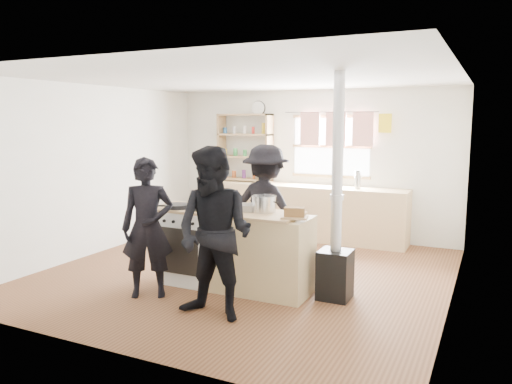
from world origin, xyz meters
TOP-DOWN VIEW (x-y plane):
  - ground at (0.00, 0.00)m, footprint 5.00×5.00m
  - back_counter at (0.00, 2.22)m, footprint 3.40×0.55m
  - shelving_unit at (-1.20, 2.34)m, footprint 1.00×0.28m
  - thermos at (0.89, 2.22)m, footprint 0.10×0.10m
  - cooking_island at (0.14, -0.55)m, footprint 1.97×0.64m
  - skillet_greens at (-0.57, -0.68)m, footprint 0.40×0.40m
  - roast_tray at (0.17, -0.50)m, footprint 0.40×0.37m
  - stockpot_stove at (-0.31, -0.39)m, footprint 0.22×0.22m
  - stockpot_counter at (0.47, -0.46)m, footprint 0.28×0.28m
  - bread_board at (0.93, -0.66)m, footprint 0.32×0.26m
  - flue_heater at (1.32, -0.39)m, footprint 0.35×0.35m
  - person_near_left at (-0.61, -1.22)m, footprint 0.69×0.62m
  - person_near_right at (0.39, -1.46)m, footprint 0.87×0.69m
  - person_far at (0.14, 0.31)m, footprint 1.16×0.78m

SIDE VIEW (x-z plane):
  - ground at x=0.00m, z-range -0.01..0.00m
  - back_counter at x=0.00m, z-range 0.00..0.90m
  - cooking_island at x=0.14m, z-range 0.00..0.93m
  - flue_heater at x=1.32m, z-range -0.61..1.89m
  - person_near_left at x=-0.61m, z-range 0.00..1.58m
  - person_far at x=0.14m, z-range 0.00..1.67m
  - person_near_right at x=0.39m, z-range 0.00..1.73m
  - skillet_greens at x=-0.57m, z-range 0.93..0.98m
  - roast_tray at x=0.17m, z-range 0.93..1.01m
  - bread_board at x=0.93m, z-range 0.92..1.04m
  - stockpot_stove at x=-0.31m, z-range 0.92..1.10m
  - stockpot_counter at x=0.47m, z-range 0.92..1.13m
  - thermos at x=0.89m, z-range 0.90..1.18m
  - shelving_unit at x=-1.20m, z-range 0.91..2.11m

